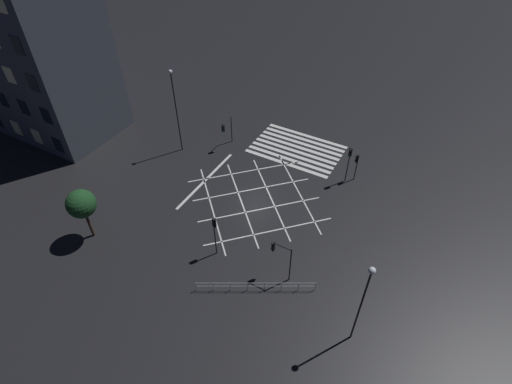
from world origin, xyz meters
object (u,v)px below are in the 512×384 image
traffic_light_nw_main (281,254)px  street_lamp_east (365,294)px  street_tree_near (81,204)px  traffic_light_median_north (215,229)px  traffic_light_se_cross (226,128)px  traffic_light_sw_main (356,162)px  street_lamp_west (175,103)px  traffic_light_sw_cross (349,158)px

traffic_light_nw_main → street_lamp_east: size_ratio=0.47×
traffic_light_nw_main → street_tree_near: bearing=14.4°
traffic_light_median_north → traffic_light_se_cross: bearing=28.9°
traffic_light_se_cross → traffic_light_nw_main: bearing=45.3°
traffic_light_se_cross → traffic_light_sw_main: bearing=95.6°
street_tree_near → street_lamp_west: bearing=-86.5°
traffic_light_nw_main → traffic_light_sw_cross: bearing=-92.6°
street_lamp_east → traffic_light_sw_main: bearing=-71.5°
traffic_light_median_north → traffic_light_sw_cross: traffic_light_median_north is taller
street_tree_near → traffic_light_sw_main: bearing=-133.4°
traffic_light_median_north → traffic_light_sw_main: bearing=-25.0°
street_tree_near → traffic_light_median_north: bearing=-160.8°
traffic_light_se_cross → traffic_light_median_north: 16.45m
street_lamp_east → street_tree_near: size_ratio=1.58×
street_tree_near → traffic_light_se_cross: bearing=-100.6°
traffic_light_median_north → street_tree_near: size_ratio=0.81×
traffic_light_median_north → street_tree_near: bearing=109.2°
street_lamp_east → street_tree_near: street_lamp_east is taller
traffic_light_median_north → traffic_light_sw_cross: bearing=-24.0°
traffic_light_sw_cross → traffic_light_nw_main: (0.67, 14.57, -0.19)m
traffic_light_sw_cross → traffic_light_se_cross: bearing=-87.3°
street_lamp_west → traffic_light_sw_main: bearing=-166.4°
street_lamp_east → traffic_light_se_cross: bearing=-37.4°
traffic_light_sw_cross → street_tree_near: 26.30m
street_lamp_west → traffic_light_se_cross: bearing=-143.1°
traffic_light_sw_main → street_lamp_west: 20.64m
traffic_light_se_cross → street_lamp_west: 6.59m
traffic_light_sw_cross → street_lamp_east: size_ratio=0.51×
traffic_light_median_north → street_lamp_west: (12.30, -11.12, 3.15)m
traffic_light_sw_cross → street_lamp_west: bearing=-78.2°
traffic_light_sw_main → street_lamp_east: (-5.95, 17.79, 3.49)m
traffic_light_sw_main → street_tree_near: street_tree_near is taller
traffic_light_sw_cross → traffic_light_nw_main: 14.59m
traffic_light_se_cross → traffic_light_nw_main: traffic_light_nw_main is taller
traffic_light_sw_main → traffic_light_sw_cross: (0.67, 0.79, 0.76)m
traffic_light_sw_main → traffic_light_sw_cross: bearing=49.9°
traffic_light_sw_main → street_lamp_west: bearing=13.6°
traffic_light_median_north → traffic_light_sw_main: 17.54m
traffic_light_median_north → street_tree_near: street_tree_near is taller
traffic_light_sw_main → traffic_light_sw_cross: 1.28m
traffic_light_sw_main → street_tree_near: (18.78, 19.84, 1.75)m
traffic_light_sw_main → traffic_light_sw_cross: size_ratio=0.75×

